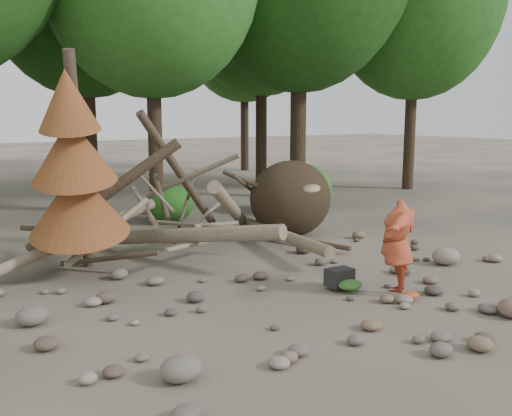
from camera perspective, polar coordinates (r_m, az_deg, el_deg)
ground at (r=10.04m, az=6.16°, el=-8.94°), size 120.00×120.00×0.00m
deadfall_pile at (r=14.31m, az=1.77°, el=0.55°), size 8.55×5.24×3.30m
dead_conifer at (r=11.18m, az=-17.68°, el=3.62°), size 2.06×2.16×4.35m
bush_mid at (r=16.84m, az=-8.62°, el=0.44°), size 1.40×1.40×1.12m
bush_right at (r=18.28m, az=4.49°, el=1.98°), size 2.00×2.00×1.60m
frisbee_thrower at (r=10.19m, az=13.95°, el=-3.61°), size 2.83×1.58×1.97m
backpack at (r=10.55m, az=8.34°, el=-7.17°), size 0.49×0.33×0.32m
cloth_green at (r=10.41m, az=9.37°, el=-7.85°), size 0.46×0.39×0.17m
cloth_orange at (r=10.17m, az=15.20°, el=-8.66°), size 0.31×0.25×0.11m
boulder_front_left at (r=7.10m, az=-7.54°, el=-15.65°), size 0.51×0.46×0.31m
boulder_mid_right at (r=12.73m, az=18.49°, el=-4.57°), size 0.61×0.55×0.37m
boulder_mid_left at (r=9.36m, az=-21.49°, el=-10.01°), size 0.49×0.44×0.29m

